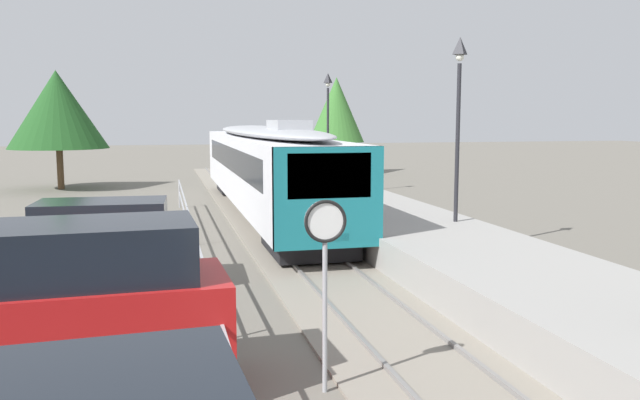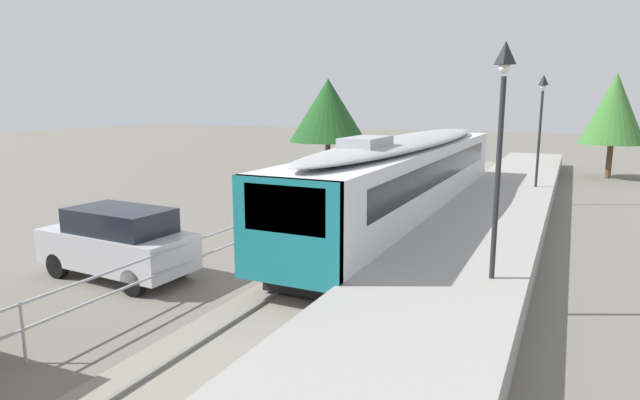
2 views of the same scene
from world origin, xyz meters
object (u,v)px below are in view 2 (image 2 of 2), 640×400
(commuter_train, at_px, (410,173))
(parked_suv_silver, at_px, (118,242))
(platform_lamp_mid_platform, at_px, (501,117))
(platform_lamp_far_end, at_px, (541,109))

(commuter_train, relative_size, parked_suv_silver, 4.48)
(platform_lamp_mid_platform, bearing_deg, platform_lamp_far_end, 90.00)
(platform_lamp_mid_platform, xyz_separation_m, platform_lamp_far_end, (0.00, 15.13, 0.00))
(commuter_train, bearing_deg, platform_lamp_far_end, 57.09)
(parked_suv_silver, bearing_deg, platform_lamp_mid_platform, 10.32)
(platform_lamp_mid_platform, height_order, platform_lamp_far_end, same)
(platform_lamp_mid_platform, relative_size, platform_lamp_far_end, 1.00)
(platform_lamp_far_end, bearing_deg, parked_suv_silver, -120.40)
(platform_lamp_mid_platform, distance_m, parked_suv_silver, 10.71)
(commuter_train, bearing_deg, platform_lamp_mid_platform, -62.25)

